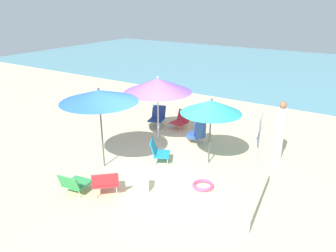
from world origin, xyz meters
TOP-DOWN VIEW (x-y plane):
  - ground_plane at (0.00, 0.00)m, footprint 40.00×40.00m
  - sea_water at (0.00, 14.78)m, footprint 40.00×16.00m
  - umbrella_teal at (0.67, 0.96)m, footprint 1.54×1.54m
  - umbrella_purple at (-1.23, 1.42)m, footprint 1.97×1.97m
  - umbrella_blue at (-1.53, -0.64)m, footprint 1.90×1.90m
  - beach_chair_a at (-2.02, 2.54)m, footprint 0.61×0.69m
  - beach_chair_b at (-1.23, 2.78)m, footprint 0.56×0.63m
  - beach_chair_c at (-1.19, -1.95)m, footprint 0.58×0.65m
  - beach_chair_d at (-0.49, 0.31)m, footprint 0.67×0.68m
  - beach_chair_e at (-0.54, -1.64)m, footprint 0.79×0.79m
  - person_a at (-0.13, 1.90)m, footprint 0.57×0.41m
  - person_b at (2.13, 2.10)m, footprint 0.27×0.27m
  - warning_sign at (2.51, -1.21)m, footprint 0.10×0.45m
  - swim_ring at (1.09, -0.20)m, footprint 0.50×0.50m
  - beach_bag at (0.03, -0.99)m, footprint 0.31×0.35m

SIDE VIEW (x-z plane):
  - ground_plane at x=0.00m, z-range 0.00..0.00m
  - sea_water at x=0.00m, z-range 0.00..0.01m
  - swim_ring at x=1.09m, z-range 0.00..0.08m
  - beach_bag at x=0.03m, z-range 0.00..0.29m
  - beach_chair_c at x=-1.19m, z-range 0.00..0.52m
  - beach_chair_b at x=-1.23m, z-range -0.01..0.56m
  - beach_chair_d at x=-0.49m, z-range 0.01..0.61m
  - beach_chair_a at x=-2.02m, z-range 0.00..0.66m
  - beach_chair_e at x=-0.54m, z-range 0.03..0.67m
  - person_a at x=-0.13m, z-range 0.00..0.97m
  - person_b at x=2.13m, z-range 0.02..1.65m
  - warning_sign at x=2.51m, z-range 0.33..2.69m
  - umbrella_teal at x=0.67m, z-range 0.66..2.44m
  - umbrella_purple at x=-1.23m, z-range 0.74..2.74m
  - umbrella_blue at x=-1.53m, z-range 0.83..2.91m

